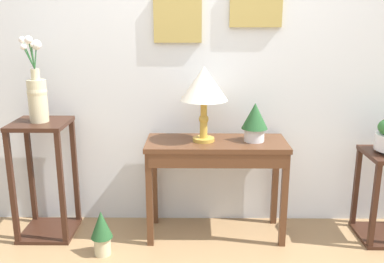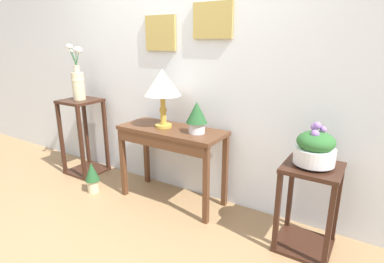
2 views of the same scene
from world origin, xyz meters
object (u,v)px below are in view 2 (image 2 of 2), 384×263
object	(u,v)px
console_table	(170,141)
potted_plant_on_console	(197,116)
planter_bowl_wide_right	(315,148)
potted_plant_floor	(92,176)
flower_vase_tall_left	(78,81)
pedestal_stand_right	(308,208)
pedestal_stand_left	(84,137)
table_lamp	(162,84)

from	to	relation	value
console_table	potted_plant_on_console	size ratio (longest dim) A/B	3.64
planter_bowl_wide_right	potted_plant_floor	bearing A→B (deg)	-172.72
flower_vase_tall_left	pedestal_stand_right	size ratio (longest dim) A/B	0.90
pedestal_stand_left	pedestal_stand_right	bearing A→B (deg)	-1.04
potted_plant_floor	table_lamp	bearing A→B (deg)	23.91
pedestal_stand_left	pedestal_stand_right	distance (m)	2.52
pedestal_stand_right	planter_bowl_wide_right	world-z (taller)	planter_bowl_wide_right
potted_plant_on_console	table_lamp	bearing A→B (deg)	-179.88
potted_plant_on_console	pedestal_stand_right	bearing A→B (deg)	-2.81
pedestal_stand_left	planter_bowl_wide_right	xyz separation A→B (m)	(2.51, -0.05, 0.36)
pedestal_stand_left	flower_vase_tall_left	world-z (taller)	flower_vase_tall_left
console_table	planter_bowl_wide_right	bearing A→B (deg)	-1.12
potted_plant_on_console	potted_plant_floor	xyz separation A→B (m)	(-1.06, -0.31, -0.70)
flower_vase_tall_left	planter_bowl_wide_right	size ratio (longest dim) A/B	1.91
table_lamp	potted_plant_floor	distance (m)	1.21
planter_bowl_wide_right	pedestal_stand_left	bearing A→B (deg)	178.96
flower_vase_tall_left	potted_plant_floor	distance (m)	1.06
potted_plant_on_console	pedestal_stand_left	world-z (taller)	potted_plant_on_console
pedestal_stand_right	potted_plant_on_console	bearing A→B (deg)	177.19
flower_vase_tall_left	planter_bowl_wide_right	xyz separation A→B (m)	(2.51, -0.05, -0.29)
flower_vase_tall_left	pedestal_stand_right	distance (m)	2.62
potted_plant_on_console	pedestal_stand_left	size ratio (longest dim) A/B	0.32
table_lamp	potted_plant_on_console	size ratio (longest dim) A/B	1.92
pedestal_stand_left	flower_vase_tall_left	bearing A→B (deg)	138.71
console_table	potted_plant_on_console	world-z (taller)	potted_plant_on_console
console_table	pedestal_stand_left	size ratio (longest dim) A/B	1.15
potted_plant_on_console	planter_bowl_wide_right	xyz separation A→B (m)	(0.99, -0.05, -0.09)
console_table	potted_plant_floor	xyz separation A→B (m)	(-0.79, -0.29, -0.43)
pedestal_stand_right	potted_plant_floor	distance (m)	2.07
console_table	potted_plant_on_console	distance (m)	0.38
potted_plant_on_console	pedestal_stand_left	xyz separation A→B (m)	(-1.53, -0.00, -0.45)
console_table	table_lamp	bearing A→B (deg)	165.96
potted_plant_floor	potted_plant_on_console	bearing A→B (deg)	16.31
potted_plant_on_console	flower_vase_tall_left	bearing A→B (deg)	-179.95
console_table	table_lamp	world-z (taller)	table_lamp
planter_bowl_wide_right	flower_vase_tall_left	bearing A→B (deg)	178.93
pedestal_stand_left	potted_plant_floor	bearing A→B (deg)	-33.23
table_lamp	potted_plant_floor	world-z (taller)	table_lamp
pedestal_stand_left	flower_vase_tall_left	xyz separation A→B (m)	(-0.00, 0.00, 0.65)
console_table	potted_plant_floor	bearing A→B (deg)	-160.06
table_lamp	potted_plant_on_console	world-z (taller)	table_lamp
table_lamp	console_table	bearing A→B (deg)	-14.04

